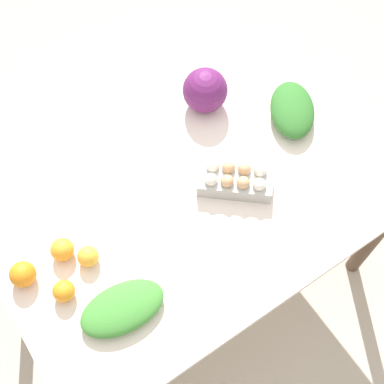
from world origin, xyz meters
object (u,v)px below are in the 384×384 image
(orange_2, at_px, (23,274))
(orange_3, at_px, (88,256))
(orange_1, at_px, (62,250))
(greens_bunch_dandelion, at_px, (122,308))
(egg_carton, at_px, (235,179))
(greens_bunch_scallion, at_px, (292,110))
(orange_0, at_px, (64,291))
(cabbage_purple, at_px, (205,90))

(orange_2, bearing_deg, orange_3, -16.53)
(orange_1, relative_size, orange_2, 0.92)
(greens_bunch_dandelion, height_order, orange_1, orange_1)
(egg_carton, relative_size, orange_1, 3.53)
(greens_bunch_dandelion, height_order, orange_3, orange_3)
(greens_bunch_scallion, bearing_deg, egg_carton, -160.98)
(egg_carton, height_order, orange_0, egg_carton)
(egg_carton, xyz_separation_m, orange_3, (-0.55, 0.04, -0.01))
(orange_2, bearing_deg, greens_bunch_dandelion, -52.19)
(cabbage_purple, distance_m, greens_bunch_dandelion, 0.83)
(cabbage_purple, bearing_deg, greens_bunch_dandelion, -142.16)
(greens_bunch_scallion, bearing_deg, orange_3, -174.81)
(greens_bunch_dandelion, height_order, orange_0, orange_0)
(orange_1, bearing_deg, greens_bunch_scallion, 0.99)
(cabbage_purple, xyz_separation_m, orange_2, (-0.85, -0.25, -0.04))
(orange_1, xyz_separation_m, orange_3, (0.06, -0.06, -0.00))
(orange_2, bearing_deg, cabbage_purple, 16.04)
(orange_0, relative_size, orange_3, 1.02)
(egg_carton, relative_size, orange_0, 3.85)
(orange_1, xyz_separation_m, orange_2, (-0.14, -0.01, 0.00))
(cabbage_purple, bearing_deg, orange_0, -154.95)
(greens_bunch_scallion, distance_m, orange_3, 0.89)
(cabbage_purple, distance_m, orange_3, 0.73)
(cabbage_purple, bearing_deg, orange_1, -161.46)
(orange_1, bearing_deg, egg_carton, -9.59)
(greens_bunch_dandelion, xyz_separation_m, orange_0, (-0.12, 0.14, 0.00))
(greens_bunch_dandelion, bearing_deg, orange_2, 127.81)
(orange_0, height_order, orange_3, orange_0)
(orange_0, bearing_deg, egg_carton, 1.74)
(orange_1, distance_m, orange_2, 0.14)
(greens_bunch_dandelion, relative_size, orange_1, 3.51)
(cabbage_purple, height_order, orange_2, cabbage_purple)
(cabbage_purple, height_order, orange_0, cabbage_purple)
(cabbage_purple, relative_size, orange_2, 1.98)
(greens_bunch_dandelion, bearing_deg, orange_0, 130.21)
(orange_2, bearing_deg, orange_0, -55.41)
(orange_0, relative_size, orange_1, 0.92)
(greens_bunch_scallion, xyz_separation_m, orange_1, (-0.95, -0.02, -0.00))
(egg_carton, xyz_separation_m, orange_1, (-0.60, 0.10, -0.00))
(orange_0, xyz_separation_m, orange_2, (-0.08, 0.12, 0.01))
(cabbage_purple, xyz_separation_m, orange_3, (-0.66, -0.30, -0.05))
(orange_0, bearing_deg, greens_bunch_scallion, 7.84)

